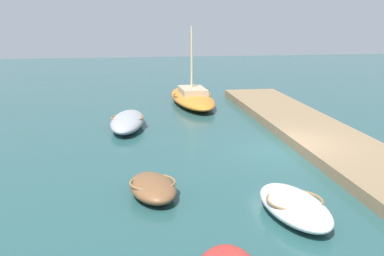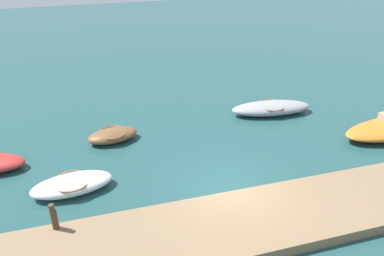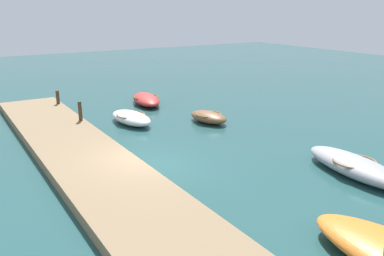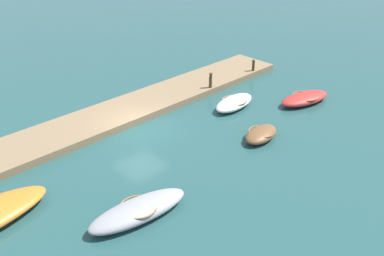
{
  "view_description": "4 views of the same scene",
  "coord_description": "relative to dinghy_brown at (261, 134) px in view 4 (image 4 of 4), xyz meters",
  "views": [
    {
      "loc": [
        -17.07,
        6.35,
        5.29
      ],
      "look_at": [
        1.15,
        3.6,
        0.81
      ],
      "focal_mm": 44.36,
      "sensor_mm": 36.0,
      "label": 1
    },
    {
      "loc": [
        -4.96,
        -11.53,
        9.51
      ],
      "look_at": [
        -0.24,
        4.42,
        0.71
      ],
      "focal_mm": 36.83,
      "sensor_mm": 36.0,
      "label": 2
    },
    {
      "loc": [
        13.56,
        -6.39,
        6.0
      ],
      "look_at": [
        -0.6,
        2.42,
        1.02
      ],
      "focal_mm": 38.23,
      "sensor_mm": 36.0,
      "label": 3
    },
    {
      "loc": [
        13.48,
        18.07,
        11.85
      ],
      "look_at": [
        -1.0,
        3.26,
        0.89
      ],
      "focal_mm": 42.36,
      "sensor_mm": 36.0,
      "label": 4
    }
  ],
  "objects": [
    {
      "name": "rowboat_red",
      "position": [
        -5.63,
        -0.98,
        0.01
      ],
      "size": [
        3.82,
        2.21,
        0.62
      ],
      "rotation": [
        0.0,
        0.0,
        -0.21
      ],
      "color": "#B72D28",
      "rests_on": "ground_plane"
    },
    {
      "name": "ground_plane",
      "position": [
        3.92,
        -5.53,
        -0.31
      ],
      "size": [
        84.0,
        84.0,
        0.0
      ],
      "primitive_type": "plane",
      "color": "#234C4C"
    },
    {
      "name": "mooring_post_mid_east",
      "position": [
        -2.52,
        -6.14,
        0.46
      ],
      "size": [
        0.18,
        0.18,
        0.72
      ],
      "primitive_type": "cylinder",
      "color": "#47331E",
      "rests_on": "dock_platform"
    },
    {
      "name": "dock_platform",
      "position": [
        3.92,
        -7.52,
        -0.1
      ],
      "size": [
        25.86,
        3.25,
        0.41
      ],
      "primitive_type": "cube",
      "color": "#846B4C",
      "rests_on": "ground_plane"
    },
    {
      "name": "rowboat_white",
      "position": [
        -1.98,
        -3.61,
        0.01
      ],
      "size": [
        3.3,
        1.77,
        0.63
      ],
      "rotation": [
        0.0,
        0.0,
        0.11
      ],
      "color": "white",
      "rests_on": "ground_plane"
    },
    {
      "name": "mooring_post_mid_west",
      "position": [
        -2.55,
        -6.14,
        0.59
      ],
      "size": [
        0.18,
        0.18,
        0.99
      ],
      "primitive_type": "cylinder",
      "color": "#47331E",
      "rests_on": "dock_platform"
    },
    {
      "name": "mooring_post_west",
      "position": [
        -6.94,
        -6.14,
        0.5
      ],
      "size": [
        0.2,
        0.2,
        0.8
      ],
      "primitive_type": "cylinder",
      "color": "#47331E",
      "rests_on": "dock_platform"
    },
    {
      "name": "dinghy_brown",
      "position": [
        0.0,
        0.0,
        0.0
      ],
      "size": [
        2.57,
        1.64,
        0.6
      ],
      "rotation": [
        0.0,
        0.0,
        0.15
      ],
      "color": "brown",
      "rests_on": "ground_plane"
    },
    {
      "name": "rowboat_grey",
      "position": [
        8.74,
        0.57,
        0.04
      ],
      "size": [
        4.59,
        2.04,
        0.69
      ],
      "rotation": [
        0.0,
        0.0,
        -0.12
      ],
      "color": "#939399",
      "rests_on": "ground_plane"
    }
  ]
}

